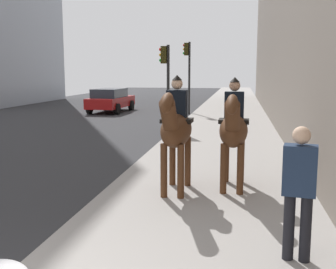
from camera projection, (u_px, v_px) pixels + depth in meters
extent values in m
ellipsoid|color=#4C2B16|center=(176.00, 130.00, 8.16)|extent=(1.51, 0.59, 0.66)
cylinder|color=#4C2B16|center=(181.00, 171.00, 7.80)|extent=(0.13, 0.13, 1.03)
cylinder|color=#4C2B16|center=(164.00, 171.00, 7.86)|extent=(0.13, 0.13, 1.03)
cylinder|color=#4C2B16|center=(188.00, 161.00, 8.68)|extent=(0.13, 0.13, 1.03)
cylinder|color=#4C2B16|center=(172.00, 161.00, 8.74)|extent=(0.13, 0.13, 1.03)
cylinder|color=#4C2B16|center=(169.00, 116.00, 7.36)|extent=(0.64, 0.29, 0.68)
ellipsoid|color=#4C2B16|center=(167.00, 103.00, 7.12)|extent=(0.63, 0.23, 0.49)
cylinder|color=black|center=(182.00, 130.00, 8.87)|extent=(0.28, 0.11, 0.55)
cube|color=black|center=(177.00, 120.00, 8.19)|extent=(0.45, 0.61, 0.08)
cube|color=black|center=(177.00, 104.00, 8.14)|extent=(0.29, 0.39, 0.55)
sphere|color=#D8AD8C|center=(177.00, 84.00, 8.08)|extent=(0.22, 0.22, 0.22)
cone|color=black|center=(177.00, 78.00, 8.06)|extent=(0.20, 0.20, 0.10)
ellipsoid|color=#4C2B16|center=(234.00, 130.00, 8.41)|extent=(1.51, 0.60, 0.66)
cylinder|color=#4C2B16|center=(240.00, 169.00, 8.05)|extent=(0.13, 0.13, 0.98)
cylinder|color=#4C2B16|center=(223.00, 169.00, 8.11)|extent=(0.13, 0.13, 0.98)
cylinder|color=#4C2B16|center=(241.00, 160.00, 8.92)|extent=(0.13, 0.13, 0.98)
cylinder|color=#4C2B16|center=(226.00, 159.00, 8.98)|extent=(0.13, 0.13, 0.98)
cylinder|color=#4C2B16|center=(232.00, 117.00, 7.61)|extent=(0.64, 0.29, 0.68)
ellipsoid|color=#4C2B16|center=(232.00, 104.00, 7.37)|extent=(0.63, 0.23, 0.49)
cylinder|color=black|center=(235.00, 130.00, 9.12)|extent=(0.28, 0.11, 0.55)
cube|color=black|center=(234.00, 121.00, 8.43)|extent=(0.45, 0.61, 0.08)
cube|color=black|center=(234.00, 105.00, 8.39)|extent=(0.29, 0.39, 0.55)
sphere|color=tan|center=(235.00, 86.00, 8.33)|extent=(0.22, 0.22, 0.22)
cone|color=black|center=(235.00, 80.00, 8.31)|extent=(0.20, 0.20, 0.10)
cylinder|color=black|center=(289.00, 227.00, 5.26)|extent=(0.14, 0.14, 0.85)
cylinder|color=black|center=(306.00, 229.00, 5.19)|extent=(0.14, 0.14, 0.85)
cube|color=#1E2D47|center=(300.00, 170.00, 5.11)|extent=(0.32, 0.44, 0.62)
sphere|color=#D8AD8C|center=(302.00, 135.00, 5.05)|extent=(0.22, 0.22, 0.22)
cube|color=maroon|center=(111.00, 102.00, 25.67)|extent=(4.47, 1.90, 0.60)
cube|color=#262D38|center=(109.00, 93.00, 25.33)|extent=(2.61, 1.62, 0.52)
cylinder|color=black|center=(106.00, 105.00, 27.21)|extent=(0.65, 0.25, 0.64)
cylinder|color=black|center=(131.00, 105.00, 26.85)|extent=(0.65, 0.25, 0.64)
cylinder|color=black|center=(89.00, 108.00, 24.57)|extent=(0.65, 0.25, 0.64)
cylinder|color=black|center=(117.00, 109.00, 24.22)|extent=(0.65, 0.25, 0.64)
cylinder|color=black|center=(168.00, 88.00, 17.37)|extent=(0.12, 0.12, 3.54)
cube|color=#2D280C|center=(164.00, 55.00, 17.20)|extent=(0.20, 0.24, 0.70)
sphere|color=red|center=(161.00, 49.00, 17.19)|extent=(0.14, 0.14, 0.14)
sphere|color=orange|center=(161.00, 55.00, 17.22)|extent=(0.14, 0.14, 0.14)
sphere|color=green|center=(161.00, 60.00, 17.25)|extent=(0.14, 0.14, 0.14)
cylinder|color=black|center=(189.00, 79.00, 23.94)|extent=(0.12, 0.12, 4.12)
cube|color=#2D280C|center=(186.00, 49.00, 23.72)|extent=(0.20, 0.24, 0.70)
sphere|color=red|center=(184.00, 45.00, 23.71)|extent=(0.14, 0.14, 0.14)
sphere|color=orange|center=(184.00, 49.00, 23.74)|extent=(0.14, 0.14, 0.14)
sphere|color=green|center=(184.00, 53.00, 23.78)|extent=(0.14, 0.14, 0.14)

